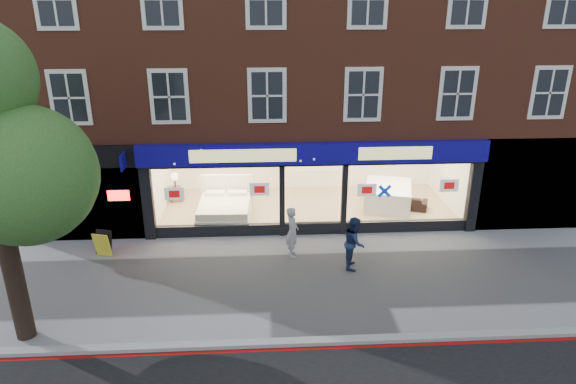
{
  "coord_description": "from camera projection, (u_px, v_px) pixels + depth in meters",
  "views": [
    {
      "loc": [
        -1.76,
        -12.89,
        7.74
      ],
      "look_at": [
        -0.88,
        2.5,
        1.78
      ],
      "focal_mm": 32.0,
      "sensor_mm": 36.0,
      "label": 1
    }
  ],
  "objects": [
    {
      "name": "mattress_stack",
      "position": [
        388.0,
        196.0,
        19.65
      ],
      "size": [
        2.19,
        2.5,
        0.84
      ],
      "rotation": [
        0.0,
        0.0,
        -0.27
      ],
      "color": "white",
      "rests_on": "showroom_floor"
    },
    {
      "name": "bedside_table",
      "position": [
        176.0,
        194.0,
        20.21
      ],
      "size": [
        0.58,
        0.58,
        0.55
      ],
      "primitive_type": "cube",
      "rotation": [
        0.0,
        0.0,
        0.38
      ],
      "color": "brown",
      "rests_on": "showroom_floor"
    },
    {
      "name": "kerb_line",
      "position": [
        339.0,
        348.0,
        12.0
      ],
      "size": [
        60.0,
        0.1,
        0.01
      ],
      "primitive_type": "cube",
      "color": "#8C0A07",
      "rests_on": "ground"
    },
    {
      "name": "showroom_floor",
      "position": [
        307.0,
        208.0,
        19.76
      ],
      "size": [
        11.0,
        4.5,
        0.1
      ],
      "primitive_type": "cube",
      "color": "tan",
      "rests_on": "ground"
    },
    {
      "name": "ground",
      "position": [
        323.0,
        279.0,
        14.89
      ],
      "size": [
        120.0,
        120.0,
        0.0
      ],
      "primitive_type": "plane",
      "color": "gray",
      "rests_on": "ground"
    },
    {
      "name": "building",
      "position": [
        305.0,
        25.0,
        18.94
      ],
      "size": [
        19.0,
        8.26,
        10.3
      ],
      "color": "brown",
      "rests_on": "ground"
    },
    {
      "name": "a_board",
      "position": [
        103.0,
        244.0,
        16.09
      ],
      "size": [
        0.61,
        0.48,
        0.83
      ],
      "primitive_type": "cube",
      "rotation": [
        0.0,
        0.0,
        -0.27
      ],
      "color": "yellow",
      "rests_on": "ground"
    },
    {
      "name": "display_bed",
      "position": [
        225.0,
        209.0,
        18.59
      ],
      "size": [
        2.0,
        2.39,
        1.32
      ],
      "rotation": [
        0.0,
        0.0,
        -0.04
      ],
      "color": "white",
      "rests_on": "showroom_floor"
    },
    {
      "name": "sofa",
      "position": [
        404.0,
        201.0,
        19.56
      ],
      "size": [
        1.84,
        1.23,
        0.5
      ],
      "primitive_type": "imported",
      "rotation": [
        0.0,
        0.0,
        2.78
      ],
      "color": "black",
      "rests_on": "showroom_floor"
    },
    {
      "name": "pedestrian_grey",
      "position": [
        292.0,
        232.0,
        15.97
      ],
      "size": [
        0.4,
        0.6,
        1.64
      ],
      "primitive_type": "imported",
      "rotation": [
        0.0,
        0.0,
        1.58
      ],
      "color": "#999AA0",
      "rests_on": "ground"
    },
    {
      "name": "pedestrian_blue",
      "position": [
        354.0,
        242.0,
        15.31
      ],
      "size": [
        0.74,
        0.88,
        1.62
      ],
      "primitive_type": "imported",
      "rotation": [
        0.0,
        0.0,
        1.4
      ],
      "color": "#182445",
      "rests_on": "ground"
    },
    {
      "name": "kerb_stone",
      "position": [
        338.0,
        340.0,
        12.16
      ],
      "size": [
        60.0,
        0.25,
        0.12
      ],
      "primitive_type": "cube",
      "color": "gray",
      "rests_on": "ground"
    }
  ]
}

